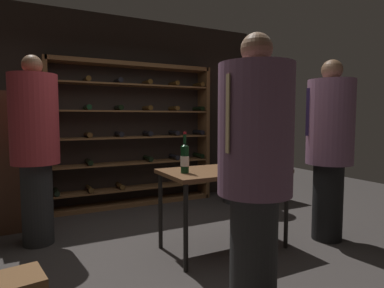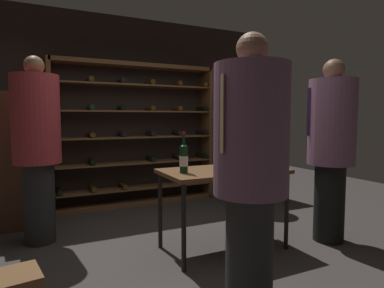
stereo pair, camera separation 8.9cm
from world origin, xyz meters
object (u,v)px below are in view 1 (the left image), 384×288
(display_cabinet, at_px, (16,161))
(wine_bottle_red_label, at_px, (268,155))
(wine_rack, at_px, (135,135))
(person_bystander_red_print, at_px, (35,141))
(person_bystander_dark_jacket, at_px, (234,135))
(wine_bottle_green_slim, at_px, (185,158))
(tasting_table, at_px, (224,177))
(person_guest_khaki, at_px, (330,142))
(person_host_in_suit, at_px, (255,161))
(wine_glass_stemmed_center, at_px, (230,156))

(display_cabinet, xyz_separation_m, wine_bottle_red_label, (2.41, -1.75, 0.13))
(wine_rack, distance_m, person_bystander_red_print, 1.80)
(person_bystander_dark_jacket, xyz_separation_m, wine_bottle_green_slim, (-1.62, -1.53, -0.11))
(tasting_table, bearing_deg, person_guest_khaki, -15.24)
(tasting_table, height_order, person_bystander_red_print, person_bystander_red_print)
(wine_rack, xyz_separation_m, tasting_table, (0.29, -2.10, -0.35))
(person_bystander_red_print, relative_size, display_cabinet, 1.20)
(person_host_in_suit, bearing_deg, tasting_table, -11.15)
(wine_bottle_green_slim, bearing_deg, tasting_table, 3.81)
(person_host_in_suit, relative_size, wine_bottle_red_label, 5.49)
(tasting_table, relative_size, person_guest_khaki, 0.64)
(tasting_table, xyz_separation_m, person_guest_khaki, (1.18, -0.32, 0.34))
(display_cabinet, bearing_deg, tasting_table, -40.62)
(tasting_table, distance_m, wine_bottle_red_label, 0.55)
(person_bystander_red_print, xyz_separation_m, wine_glass_stemmed_center, (1.98, -0.74, -0.18))
(tasting_table, bearing_deg, person_bystander_dark_jacket, 52.30)
(person_guest_khaki, bearing_deg, wine_bottle_green_slim, 58.11)
(wine_bottle_green_slim, bearing_deg, wine_glass_stemmed_center, 22.76)
(person_bystander_red_print, distance_m, person_guest_khaki, 3.19)
(person_bystander_red_print, height_order, display_cabinet, person_bystander_red_print)
(person_guest_khaki, bearing_deg, wine_bottle_red_label, 50.44)
(wine_rack, bearing_deg, wine_bottle_green_slim, -94.68)
(person_bystander_red_print, height_order, wine_glass_stemmed_center, person_bystander_red_print)
(person_bystander_dark_jacket, distance_m, wine_glass_stemmed_center, 1.53)
(wine_rack, relative_size, person_bystander_dark_jacket, 1.28)
(wine_rack, bearing_deg, display_cabinet, -164.42)
(wine_rack, bearing_deg, wine_glass_stemmed_center, -73.37)
(wine_rack, bearing_deg, person_host_in_suit, -92.11)
(wine_bottle_green_slim, bearing_deg, person_host_in_suit, -86.55)
(person_bystander_dark_jacket, relative_size, display_cabinet, 1.19)
(person_bystander_dark_jacket, bearing_deg, wine_bottle_green_slim, 167.82)
(wine_bottle_green_slim, bearing_deg, wine_bottle_red_label, -4.29)
(display_cabinet, distance_m, wine_bottle_red_label, 2.99)
(wine_rack, height_order, wine_glass_stemmed_center, wine_rack)
(tasting_table, bearing_deg, wine_glass_stemmed_center, 46.33)
(person_bystander_red_print, bearing_deg, wine_bottle_red_label, -139.94)
(wine_rack, height_order, person_bystander_dark_jacket, wine_rack)
(tasting_table, xyz_separation_m, display_cabinet, (-1.92, 1.65, 0.08))
(wine_rack, height_order, wine_bottle_red_label, wine_rack)
(wine_rack, relative_size, wine_glass_stemmed_center, 19.06)
(tasting_table, relative_size, person_bystander_red_print, 0.63)
(person_host_in_suit, bearing_deg, person_bystander_red_print, 43.30)
(person_guest_khaki, height_order, wine_bottle_red_label, person_guest_khaki)
(person_host_in_suit, relative_size, wine_glass_stemmed_center, 14.54)
(tasting_table, bearing_deg, display_cabinet, 139.38)
(wine_rack, xyz_separation_m, person_bystander_dark_jacket, (1.45, -0.61, -0.01))
(person_bystander_red_print, distance_m, wine_bottle_red_label, 2.48)
(tasting_table, xyz_separation_m, person_bystander_dark_jacket, (1.16, 1.50, 0.34))
(wine_rack, bearing_deg, person_bystander_red_print, -142.72)
(person_guest_khaki, relative_size, person_host_in_suit, 1.03)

